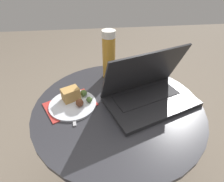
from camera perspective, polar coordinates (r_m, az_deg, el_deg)
The scene contains 7 objects.
ground_plane at distance 1.21m, azimuth 1.38°, elevation -25.57°, with size 6.00×6.00×0.00m, color #726656.
table at distance 0.86m, azimuth 1.78°, elevation -12.64°, with size 0.71×0.71×0.58m.
napkin at distance 0.77m, azimuth -13.44°, elevation -4.25°, with size 0.24×0.21×0.00m.
laptop at distance 0.76m, azimuth 11.82°, elevation -0.10°, with size 0.43×0.34×0.23m.
beer_glass at distance 0.87m, azimuth -1.04°, elevation 11.63°, with size 0.06×0.06×0.24m.
snack_plate at distance 0.76m, azimuth -12.50°, elevation -3.06°, with size 0.20×0.20×0.06m.
fork at distance 0.74m, azimuth -12.51°, elevation -5.48°, with size 0.04×0.17×0.00m.
Camera 1 is at (-0.09, -0.56, 1.07)m, focal length 28.00 mm.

